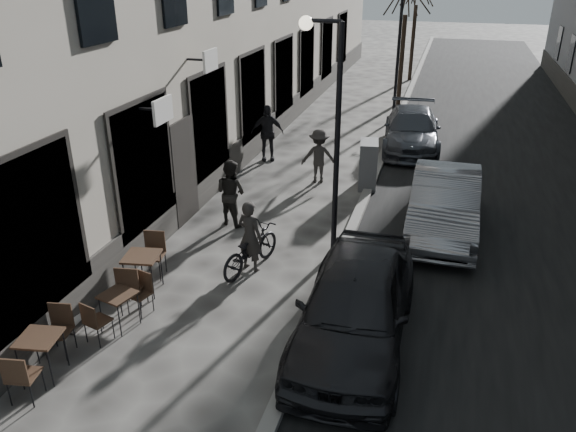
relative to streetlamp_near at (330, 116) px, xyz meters
The scene contains 17 objects.
road 11.23m from the streetlamp_near, 68.09° to the left, with size 7.30×60.00×0.00m, color black.
kerb 10.48m from the streetlamp_near, 87.87° to the left, with size 0.25×60.00×0.12m, color gray.
streetlamp_near is the anchor object (origin of this frame).
streetlamp_far 12.00m from the streetlamp_near, 90.00° to the left, with size 0.90×0.28×5.09m.
bistro_set_a 6.82m from the streetlamp_near, 122.99° to the right, with size 0.70×1.53×0.88m.
bistro_set_b 5.50m from the streetlamp_near, 128.22° to the right, with size 0.72×1.41×0.81m.
bistro_set_c 4.85m from the streetlamp_near, 140.77° to the right, with size 0.76×1.67×0.96m.
sign_board 6.13m from the streetlamp_near, 134.36° to the right, with size 0.39×0.65×1.10m.
utility_cabinet 4.98m from the streetlamp_near, 86.39° to the left, with size 0.50×0.92×1.38m, color #5C5D5F.
bicycle 3.23m from the streetlamp_near, 140.53° to the right, with size 0.64×1.84×0.97m, color black.
cyclist_rider 2.98m from the streetlamp_near, 140.53° to the right, with size 0.58×0.38×1.58m, color #282523.
pedestrian_near 3.61m from the streetlamp_near, 161.07° to the left, with size 0.81×0.63×1.67m, color black.
pedestrian_mid 5.09m from the streetlamp_near, 105.29° to the left, with size 1.04×0.60×1.60m, color #2E2B28.
pedestrian_far 7.06m from the streetlamp_near, 119.32° to the left, with size 1.08×0.45×1.84m, color black.
car_near 4.06m from the streetlamp_near, 69.04° to the right, with size 1.81×4.50×1.53m, color black.
car_mid 3.96m from the streetlamp_near, 38.02° to the left, with size 1.56×4.48×1.48m, color gray.
car_far 8.86m from the streetlamp_near, 82.08° to the left, with size 1.88×4.63×1.34m, color #3E4149.
Camera 1 is at (2.11, -5.03, 6.06)m, focal length 35.00 mm.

